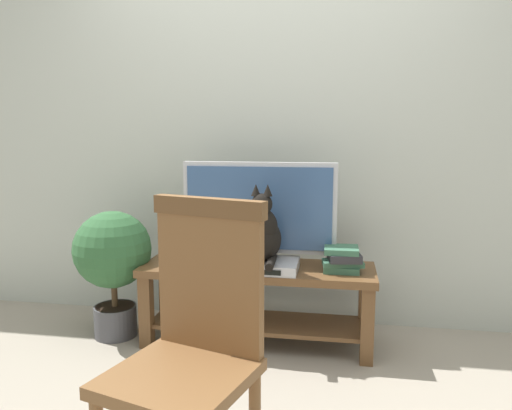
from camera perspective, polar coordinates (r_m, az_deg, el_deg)
name	(u,v)px	position (r m, az deg, el deg)	size (l,w,h in m)	color
ground_plane	(250,390)	(2.53, -0.74, -20.70)	(12.00, 12.00, 0.00)	gray
back_wall	(278,106)	(3.21, 2.54, 11.45)	(7.00, 0.12, 2.80)	#B7BCB2
tv_stand	(257,290)	(2.90, 0.17, -9.79)	(1.34, 0.43, 0.47)	brown
tv	(259,211)	(2.84, 0.37, -0.68)	(0.89, 0.20, 0.60)	#B7B7BC
media_box	(263,265)	(2.77, 0.82, -6.98)	(0.39, 0.29, 0.05)	#BCBCC1
cat	(263,233)	(2.71, 0.80, -3.30)	(0.20, 0.37, 0.43)	black
wooden_chair	(194,337)	(1.63, -7.24, -14.96)	(0.51, 0.51, 1.02)	brown
book_stack	(342,259)	(2.77, 10.01, -6.21)	(0.24, 0.20, 0.14)	#38664C
potted_plant	(113,258)	(3.07, -16.28, -5.92)	(0.46, 0.46, 0.77)	#47474C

